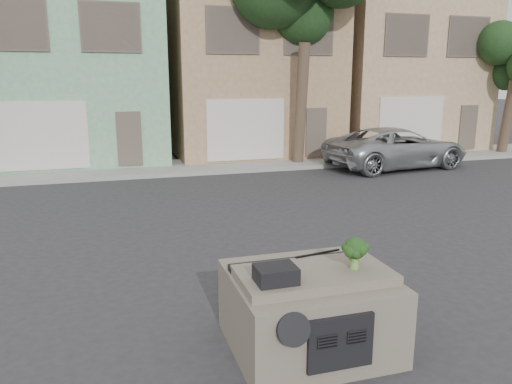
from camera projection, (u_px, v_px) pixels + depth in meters
name	position (u px, v px, depth m)	size (l,w,h in m)	color
ground_plane	(246.00, 266.00, 9.41)	(120.00, 120.00, 0.00)	#303033
sidewalk	(172.00, 168.00, 19.19)	(40.00, 3.00, 0.15)	gray
townhouse_mint	(73.00, 70.00, 21.09)	(7.20, 8.20, 7.55)	#7DB188
townhouse_tan	(244.00, 71.00, 23.22)	(7.20, 8.20, 7.55)	tan
townhouse_beige	(386.00, 71.00, 25.34)	(7.20, 8.20, 7.55)	tan
silver_pickup	(395.00, 168.00, 19.60)	(2.63, 5.70, 1.58)	#A4A6AA
tree_near	(302.00, 56.00, 19.01)	(4.40, 4.00, 8.50)	#1C3A19
tree_far	(511.00, 88.00, 22.12)	(3.20, 3.00, 6.00)	#1C3A19
car_dashboard	(309.00, 307.00, 6.49)	(2.00, 1.80, 1.12)	#706657
instrument_hump	(276.00, 274.00, 5.85)	(0.48, 0.38, 0.20)	black
wiper_arm	(318.00, 254.00, 6.79)	(0.70, 0.03, 0.02)	black
broccoli	(355.00, 253.00, 6.25)	(0.34, 0.34, 0.42)	#193512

